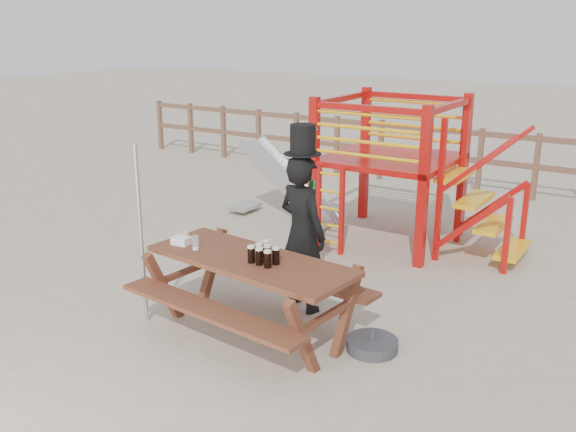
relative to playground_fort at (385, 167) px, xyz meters
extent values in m
plane|color=#B7A68E|center=(-0.12, -3.58, -1.07)|extent=(60.00, 60.00, 0.00)
cube|color=brown|center=(-0.12, 3.42, 0.03)|extent=(15.00, 0.06, 0.10)
cube|color=brown|center=(-0.12, 3.42, -0.47)|extent=(15.00, 0.06, 0.10)
cube|color=brown|center=(-7.62, 3.42, -0.47)|extent=(0.09, 0.09, 1.20)
cube|color=brown|center=(-6.62, 3.42, -0.47)|extent=(0.09, 0.09, 1.20)
cube|color=brown|center=(-5.62, 3.42, -0.47)|extent=(0.09, 0.09, 1.20)
cube|color=brown|center=(-4.62, 3.42, -0.47)|extent=(0.09, 0.09, 1.20)
cube|color=brown|center=(-3.62, 3.42, -0.47)|extent=(0.09, 0.09, 1.20)
cube|color=brown|center=(-2.62, 3.42, -0.47)|extent=(0.09, 0.09, 1.20)
cube|color=brown|center=(-1.62, 3.42, -0.47)|extent=(0.09, 0.09, 1.20)
cube|color=brown|center=(-0.62, 3.42, -0.47)|extent=(0.09, 0.09, 1.20)
cube|color=brown|center=(0.38, 3.42, -0.47)|extent=(0.09, 0.09, 1.20)
cube|color=brown|center=(1.38, 3.42, -0.47)|extent=(0.09, 0.09, 1.20)
cube|color=#A90E0B|center=(-0.72, -0.78, -0.02)|extent=(0.12, 0.12, 2.10)
cube|color=#A90E0B|center=(0.88, -0.78, -0.02)|extent=(0.12, 0.12, 2.10)
cube|color=#A90E0B|center=(-0.72, 0.82, -0.02)|extent=(0.12, 0.12, 2.10)
cube|color=#A90E0B|center=(0.88, 0.82, -0.02)|extent=(0.12, 0.12, 2.10)
cube|color=#A90E0B|center=(0.08, 0.02, 0.13)|extent=(1.72, 1.72, 0.08)
cube|color=#A90E0B|center=(0.08, -0.78, 0.93)|extent=(1.60, 0.08, 0.08)
cube|color=#A90E0B|center=(0.08, 0.82, 0.93)|extent=(1.60, 0.08, 0.08)
cube|color=#A90E0B|center=(-0.72, 0.02, 0.93)|extent=(0.08, 1.60, 0.08)
cube|color=#A90E0B|center=(0.88, 0.02, 0.93)|extent=(0.08, 1.60, 0.08)
cylinder|color=#EEAC14|center=(0.08, -0.78, 0.31)|extent=(1.50, 0.05, 0.05)
cylinder|color=#EEAC14|center=(0.08, 0.82, 0.31)|extent=(1.50, 0.05, 0.05)
cylinder|color=#EEAC14|center=(0.08, -0.78, 0.49)|extent=(1.50, 0.05, 0.05)
cylinder|color=#EEAC14|center=(0.08, 0.82, 0.49)|extent=(1.50, 0.05, 0.05)
cylinder|color=#EEAC14|center=(0.08, -0.78, 0.67)|extent=(1.50, 0.05, 0.05)
cylinder|color=#EEAC14|center=(0.08, 0.82, 0.67)|extent=(1.50, 0.05, 0.05)
cylinder|color=#EEAC14|center=(0.08, -0.78, 0.85)|extent=(1.50, 0.05, 0.05)
cylinder|color=#EEAC14|center=(0.08, 0.82, 0.85)|extent=(1.50, 0.05, 0.05)
cube|color=#A90E0B|center=(-0.55, -0.93, -0.47)|extent=(0.06, 0.06, 1.20)
cube|color=#A90E0B|center=(-0.19, -0.93, -0.47)|extent=(0.06, 0.06, 1.20)
cylinder|color=#EEAC14|center=(-0.37, -0.93, -0.92)|extent=(0.36, 0.04, 0.04)
cylinder|color=#EEAC14|center=(-0.37, -0.93, -0.68)|extent=(0.36, 0.04, 0.04)
cylinder|color=#EEAC14|center=(-0.37, -0.93, -0.44)|extent=(0.36, 0.04, 0.04)
cylinder|color=#EEAC14|center=(-0.37, -0.93, -0.20)|extent=(0.36, 0.04, 0.04)
cylinder|color=#EEAC14|center=(-0.37, -0.93, 0.04)|extent=(0.36, 0.04, 0.04)
cube|color=#EEAC14|center=(1.03, 0.02, 0.01)|extent=(0.30, 0.90, 0.06)
cube|color=#EEAC14|center=(1.31, 0.02, -0.29)|extent=(0.30, 0.90, 0.06)
cube|color=#EEAC14|center=(1.59, 0.02, -0.59)|extent=(0.30, 0.90, 0.06)
cube|color=#EEAC14|center=(1.87, 0.02, -0.89)|extent=(0.30, 0.90, 0.06)
cube|color=#A90E0B|center=(1.43, -0.43, -0.47)|extent=(0.95, 0.08, 0.86)
cube|color=#A90E0B|center=(1.43, 0.47, -0.47)|extent=(0.95, 0.08, 0.86)
cube|color=silver|center=(-1.62, 0.02, -0.45)|extent=(1.53, 0.55, 1.21)
cube|color=silver|center=(-1.62, -0.25, -0.41)|extent=(1.58, 0.04, 1.28)
cube|color=silver|center=(-1.62, 0.29, -0.41)|extent=(1.58, 0.04, 1.28)
cube|color=silver|center=(-2.52, 0.02, -0.97)|extent=(0.35, 0.55, 0.05)
cube|color=brown|center=(0.15, -3.51, -0.26)|extent=(2.22, 1.03, 0.05)
cube|color=brown|center=(0.09, -4.10, -0.59)|extent=(2.17, 0.52, 0.04)
cube|color=brown|center=(0.22, -2.92, -0.59)|extent=(2.17, 0.52, 0.04)
cube|color=brown|center=(-0.76, -3.41, -0.68)|extent=(0.22, 1.29, 0.77)
cube|color=brown|center=(1.06, -3.60, -0.68)|extent=(0.22, 1.29, 0.77)
imported|color=black|center=(0.24, -2.67, -0.20)|extent=(0.72, 0.57, 1.74)
cube|color=#0C8637|center=(0.28, -2.54, 0.01)|extent=(0.07, 0.04, 0.41)
cylinder|color=black|center=(0.24, -2.67, 0.68)|extent=(0.39, 0.39, 0.01)
cylinder|color=black|center=(0.24, -2.67, 0.83)|extent=(0.27, 0.27, 0.30)
cube|color=white|center=(0.28, -2.54, 0.94)|extent=(0.14, 0.04, 0.03)
cylinder|color=#B2B2B7|center=(-0.98, -3.85, -0.12)|extent=(0.04, 0.04, 1.91)
cylinder|color=#35353A|center=(1.33, -3.14, -1.01)|extent=(0.51, 0.51, 0.12)
cylinder|color=#35353A|center=(1.33, -3.14, -0.91)|extent=(0.06, 0.06, 0.10)
cube|color=white|center=(-0.69, -3.56, -0.20)|extent=(0.19, 0.16, 0.08)
cylinder|color=black|center=(0.23, -3.60, -0.16)|extent=(0.07, 0.07, 0.15)
cylinder|color=#F0E7C4|center=(0.23, -3.60, -0.08)|extent=(0.07, 0.07, 0.02)
cylinder|color=black|center=(0.33, -3.61, -0.16)|extent=(0.07, 0.07, 0.15)
cylinder|color=#F0E7C4|center=(0.33, -3.61, -0.08)|extent=(0.07, 0.07, 0.02)
cylinder|color=black|center=(0.44, -3.63, -0.16)|extent=(0.07, 0.07, 0.15)
cylinder|color=#F0E7C4|center=(0.44, -3.63, -0.08)|extent=(0.07, 0.07, 0.02)
cylinder|color=black|center=(0.26, -3.51, -0.16)|extent=(0.07, 0.07, 0.15)
cylinder|color=#F0E7C4|center=(0.26, -3.51, -0.08)|extent=(0.07, 0.07, 0.02)
cylinder|color=black|center=(0.35, -3.50, -0.16)|extent=(0.07, 0.07, 0.15)
cylinder|color=#F0E7C4|center=(0.35, -3.50, -0.08)|extent=(0.07, 0.07, 0.02)
cylinder|color=black|center=(0.46, -3.51, -0.16)|extent=(0.07, 0.07, 0.15)
cylinder|color=#F0E7C4|center=(0.46, -3.51, -0.08)|extent=(0.07, 0.07, 0.02)
cylinder|color=black|center=(0.26, -3.40, -0.16)|extent=(0.07, 0.07, 0.15)
cylinder|color=#F0E7C4|center=(0.26, -3.40, -0.08)|extent=(0.07, 0.07, 0.02)
cylinder|color=silver|center=(-0.46, -3.61, -0.16)|extent=(0.07, 0.07, 0.15)
cylinder|color=#F0E7C4|center=(-0.46, -3.61, -0.23)|extent=(0.06, 0.06, 0.02)
cylinder|color=silver|center=(-0.65, -3.54, -0.16)|extent=(0.07, 0.07, 0.15)
cylinder|color=#F0E7C4|center=(-0.65, -3.54, -0.23)|extent=(0.06, 0.06, 0.02)
camera|label=1|loc=(3.66, -8.29, 1.99)|focal=40.00mm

